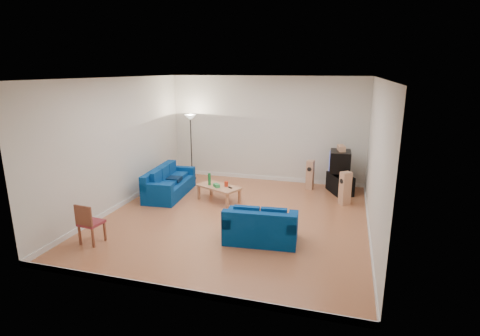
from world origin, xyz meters
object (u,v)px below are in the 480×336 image
(sofa_loveseat, at_px, (261,229))
(coffee_table, at_px, (219,188))
(tv_stand, at_px, (340,184))
(television, at_px, (340,161))
(sofa_three_seat, at_px, (168,185))

(sofa_loveseat, distance_m, coffee_table, 2.60)
(tv_stand, bearing_deg, sofa_loveseat, -47.42)
(coffee_table, height_order, tv_stand, tv_stand)
(coffee_table, relative_size, television, 1.68)
(sofa_three_seat, bearing_deg, tv_stand, 103.68)
(coffee_table, bearing_deg, sofa_three_seat, 176.30)
(tv_stand, relative_size, television, 1.14)
(coffee_table, bearing_deg, tv_stand, 27.80)
(sofa_loveseat, height_order, television, television)
(television, bearing_deg, sofa_loveseat, -23.35)
(coffee_table, bearing_deg, sofa_loveseat, -51.93)
(sofa_three_seat, distance_m, sofa_loveseat, 3.79)
(sofa_loveseat, xyz_separation_m, tv_stand, (1.44, 3.66, -0.01))
(sofa_loveseat, bearing_deg, sofa_three_seat, 140.60)
(sofa_three_seat, bearing_deg, television, 103.26)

